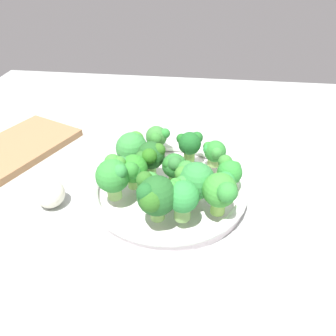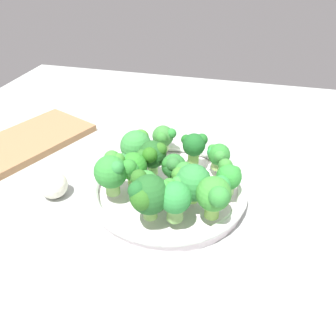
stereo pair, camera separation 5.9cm
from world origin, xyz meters
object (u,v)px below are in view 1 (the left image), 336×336
broccoli_floret_6 (155,196)px  broccoli_floret_5 (182,197)px  broccoli_floret_4 (157,137)px  garlic_bulb (50,194)px  broccoli_floret_3 (193,179)px  broccoli_floret_11 (114,175)px  broccoli_floret_0 (150,185)px  broccoli_floret_12 (221,190)px  broccoli_floret_10 (132,147)px  broccoli_floret_13 (214,152)px  broccoli_floret_2 (190,144)px  broccoli_floret_7 (174,165)px  bowl (168,188)px  broccoli_floret_8 (229,172)px  broccoli_floret_9 (132,169)px  cutting_board (15,149)px  broccoli_floret_1 (151,156)px

broccoli_floret_6 → broccoli_floret_5: bearing=103.0°
broccoli_floret_4 → garlic_bulb: bearing=-47.8°
broccoli_floret_3 → broccoli_floret_11: broccoli_floret_11 is taller
broccoli_floret_0 → broccoli_floret_12: 11.97cm
broccoli_floret_10 → broccoli_floret_13: 15.84cm
broccoli_floret_0 → broccoli_floret_10: (-10.30, -5.16, 0.70)cm
broccoli_floret_10 → broccoli_floret_2: bearing=101.4°
broccoli_floret_7 → broccoli_floret_0: bearing=-37.9°
broccoli_floret_2 → broccoli_floret_6: bearing=-13.2°
broccoli_floret_0 → broccoli_floret_6: 5.42cm
bowl → broccoli_floret_10: broccoli_floret_10 is taller
broccoli_floret_2 → broccoli_floret_4: broccoli_floret_2 is taller
broccoli_floret_0 → broccoli_floret_8: 14.01cm
broccoli_floret_9 → broccoli_floret_2: bearing=136.8°
broccoli_floret_11 → garlic_bulb: broccoli_floret_11 is taller
broccoli_floret_0 → cutting_board: 38.05cm
broccoli_floret_5 → garlic_bulb: broccoli_floret_5 is taller
broccoli_floret_6 → broccoli_floret_11: (-4.69, -7.73, -0.10)cm
broccoli_floret_0 → broccoli_floret_10: size_ratio=0.76×
broccoli_floret_0 → garlic_bulb: (0.03, -18.21, -3.73)cm
broccoli_floret_7 → broccoli_floret_13: broccoli_floret_7 is taller
broccoli_floret_0 → broccoli_floret_2: bearing=155.1°
bowl → broccoli_floret_5: bearing=19.6°
broccoli_floret_4 → broccoli_floret_9: broccoli_floret_9 is taller
broccoli_floret_10 → broccoli_floret_12: (12.37, 16.84, 0.93)cm
broccoli_floret_13 → broccoli_floret_7: bearing=-44.5°
broccoli_floret_7 → broccoli_floret_6: bearing=-11.3°
broccoli_floret_0 → broccoli_floret_12: broccoli_floret_12 is taller
bowl → broccoli_floret_5: broccoli_floret_5 is taller
broccoli_floret_8 → garlic_bulb: broccoli_floret_8 is taller
broccoli_floret_6 → broccoli_floret_11: size_ratio=1.04×
broccoli_floret_12 → broccoli_floret_13: bearing=-175.5°
broccoli_floret_11 → broccoli_floret_13: broccoli_floret_11 is taller
broccoli_floret_13 → broccoli_floret_2: bearing=-99.0°
broccoli_floret_4 → broccoli_floret_10: bearing=-38.0°
broccoli_floret_5 → broccoli_floret_3: bearing=162.9°
broccoli_floret_10 → broccoli_floret_11: size_ratio=0.90×
broccoli_floret_2 → broccoli_floret_4: (-3.03, -6.87, -0.75)cm
broccoli_floret_3 → broccoli_floret_11: (1.21, -13.21, 0.67)cm
broccoli_floret_1 → broccoli_floret_3: (5.58, 8.13, -0.43)cm
broccoli_floret_9 → cutting_board: 34.00cm
broccoli_floret_11 → garlic_bulb: bearing=-90.6°
broccoli_floret_0 → broccoli_floret_9: broccoli_floret_9 is taller
broccoli_floret_12 → broccoli_floret_13: (-13.82, -1.09, -1.70)cm
broccoli_floret_3 → broccoli_floret_5: bearing=-17.1°
broccoli_floret_3 → broccoli_floret_8: broccoli_floret_3 is taller
broccoli_floret_12 → garlic_bulb: bearing=-93.9°
broccoli_floret_4 → broccoli_floret_12: size_ratio=0.72×
broccoli_floret_3 → broccoli_floret_5: broccoli_floret_3 is taller
broccoli_floret_6 → broccoli_floret_12: 10.33cm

